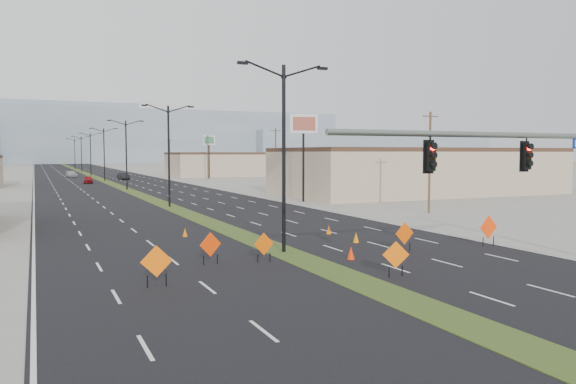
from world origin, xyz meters
name	(u,v)px	position (x,y,z in m)	size (l,w,h in m)	color
ground	(425,309)	(0.00, 0.00, 0.00)	(600.00, 600.00, 0.00)	gray
road_surface	(102,180)	(0.00, 100.00, 0.00)	(25.00, 400.00, 0.02)	black
median_strip	(102,180)	(0.00, 100.00, 0.00)	(2.00, 400.00, 0.04)	#364B1B
building_se_near	(418,173)	(34.00, 45.00, 2.75)	(36.00, 18.00, 5.50)	tan
building_se_far	(263,165)	(38.00, 110.00, 2.50)	(44.00, 16.00, 5.00)	tan
mesa_center	(138,137)	(40.00, 300.00, 14.00)	(220.00, 50.00, 28.00)	gray
mesa_east	(365,147)	(180.00, 290.00, 9.00)	(160.00, 50.00, 18.00)	gray
signal_mast	(557,166)	(8.56, 2.00, 4.79)	(16.30, 0.60, 8.00)	slate
streetlight_0	(284,152)	(0.00, 12.00, 5.42)	(5.15, 0.24, 10.02)	black
streetlight_1	(169,152)	(0.00, 40.00, 5.42)	(5.15, 0.24, 10.02)	black
streetlight_2	(126,152)	(0.00, 68.00, 5.42)	(5.15, 0.24, 10.02)	black
streetlight_3	(104,153)	(0.00, 96.00, 5.42)	(5.15, 0.24, 10.02)	black
streetlight_4	(91,153)	(0.00, 124.00, 5.42)	(5.15, 0.24, 10.02)	black
streetlight_5	(81,153)	(0.00, 152.00, 5.42)	(5.15, 0.24, 10.02)	black
streetlight_6	(75,153)	(0.00, 180.00, 5.42)	(5.15, 0.24, 10.02)	black
utility_pole_0	(430,161)	(20.00, 25.00, 4.67)	(1.60, 0.20, 9.00)	#4C3823
utility_pole_1	(276,158)	(20.00, 60.00, 4.67)	(1.60, 0.20, 9.00)	#4C3823
utility_pole_2	(208,156)	(20.00, 95.00, 4.67)	(1.60, 0.20, 9.00)	#4C3823
utility_pole_3	(170,156)	(20.00, 130.00, 4.67)	(1.60, 0.20, 9.00)	#4C3823
car_left	(88,180)	(-3.55, 89.12, 0.65)	(1.53, 3.81, 1.30)	maroon
car_mid	(123,176)	(4.00, 100.06, 0.70)	(1.48, 4.26, 1.40)	black
car_far	(71,174)	(-4.81, 116.12, 0.69)	(1.93, 4.75, 1.38)	#9FA4A8
construction_sign_0	(157,263)	(-7.81, 6.88, 1.00)	(1.28, 0.05, 1.70)	#FF6405
construction_sign_1	(210,246)	(-4.54, 10.46, 0.92)	(1.15, 0.35, 1.57)	#E73904
construction_sign_2	(264,245)	(-2.00, 9.91, 0.85)	(1.09, 0.22, 1.46)	#DC5004
construction_sign_3	(396,256)	(2.00, 4.56, 0.92)	(1.10, 0.48, 1.56)	#F96205
construction_sign_4	(405,234)	(6.00, 9.43, 0.96)	(1.23, 0.15, 1.64)	#E44D04
construction_sign_5	(489,228)	(11.50, 8.96, 1.06)	(1.35, 0.16, 1.80)	#FF3B05
cone_0	(351,253)	(2.25, 8.75, 0.33)	(0.40, 0.40, 0.67)	red
cone_1	(356,238)	(5.24, 13.18, 0.32)	(0.38, 0.38, 0.63)	orange
cone_2	(329,230)	(5.48, 17.03, 0.29)	(0.35, 0.35, 0.58)	#FF6B05
cone_3	(185,232)	(-3.48, 19.75, 0.29)	(0.35, 0.35, 0.58)	#DA6304
pole_sign_east_near	(303,130)	(14.81, 40.06, 7.83)	(3.12, 1.10, 9.59)	black
pole_sign_east_far	(209,144)	(21.21, 98.28, 7.28)	(2.88, 1.26, 8.96)	black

